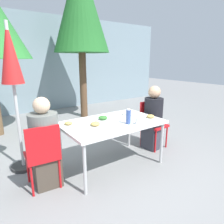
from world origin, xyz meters
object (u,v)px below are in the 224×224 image
at_px(chair_right, 151,120).
at_px(closed_umbrella, 11,65).
at_px(person_right, 153,119).
at_px(tree_behind_right, 80,6).
at_px(chair_left, 43,152).
at_px(salad_bowl, 128,113).
at_px(drinking_cup, 138,121).
at_px(bottle, 128,117).
at_px(person_left, 45,146).

bearing_deg(chair_right, closed_umbrella, -19.05).
distance_m(person_right, tree_behind_right, 3.63).
xyz_separation_m(chair_left, salad_bowl, (1.49, 0.13, 0.24)).
bearing_deg(drinking_cup, bottle, 142.53).
bearing_deg(person_right, chair_right, -121.98).
bearing_deg(drinking_cup, tree_behind_right, 76.88).
bearing_deg(salad_bowl, person_right, -4.22).
height_order(person_left, chair_right, person_left).
relative_size(drinking_cup, salad_bowl, 0.48).
distance_m(closed_umbrella, salad_bowl, 1.89).
height_order(chair_left, tree_behind_right, tree_behind_right).
xyz_separation_m(chair_left, chair_right, (2.09, 0.17, 0.00)).
distance_m(chair_right, person_right, 0.11).
relative_size(chair_left, closed_umbrella, 0.41).
height_order(person_right, salad_bowl, person_right).
distance_m(chair_right, drinking_cup, 0.97).
bearing_deg(person_right, tree_behind_right, -94.65).
xyz_separation_m(person_right, drinking_cup, (-0.76, -0.40, 0.20)).
xyz_separation_m(closed_umbrella, bottle, (1.31, -0.94, -0.72)).
height_order(chair_right, drinking_cup, chair_right).
distance_m(chair_right, closed_umbrella, 2.50).
distance_m(chair_left, chair_right, 2.10).
xyz_separation_m(chair_right, salad_bowl, (-0.60, -0.04, 0.24)).
distance_m(bottle, salad_bowl, 0.48).
relative_size(chair_left, drinking_cup, 10.52).
bearing_deg(person_right, bottle, 14.93).
xyz_separation_m(drinking_cup, salad_bowl, (0.20, 0.44, -0.01)).
distance_m(closed_umbrella, drinking_cup, 1.91).
xyz_separation_m(chair_right, tree_behind_right, (-0.08, 2.61, 2.48)).
bearing_deg(closed_umbrella, chair_left, -80.08).
height_order(chair_left, person_right, person_right).
bearing_deg(salad_bowl, drinking_cup, -113.99).
height_order(chair_left, closed_umbrella, closed_umbrella).
distance_m(closed_umbrella, tree_behind_right, 3.30).
distance_m(person_left, person_right, 1.99).
distance_m(bottle, drinking_cup, 0.15).
relative_size(person_right, tree_behind_right, 0.28).
bearing_deg(tree_behind_right, closed_umbrella, -135.83).
bearing_deg(person_left, tree_behind_right, 59.02).
distance_m(person_left, bottle, 1.20).
relative_size(person_left, person_right, 1.01).
distance_m(drinking_cup, salad_bowl, 0.49).
bearing_deg(closed_umbrella, bottle, -35.79).
xyz_separation_m(chair_left, person_right, (2.05, 0.09, 0.05)).
distance_m(person_right, drinking_cup, 0.88).
height_order(person_right, closed_umbrella, closed_umbrella).
height_order(person_left, closed_umbrella, closed_umbrella).
height_order(chair_left, bottle, bottle).
relative_size(person_right, drinking_cup, 14.24).
xyz_separation_m(closed_umbrella, drinking_cup, (1.41, -1.02, -0.79)).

